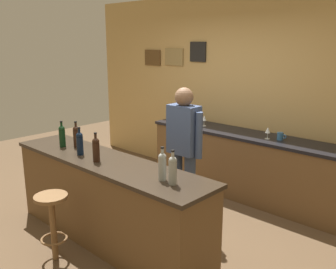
# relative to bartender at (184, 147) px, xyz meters

# --- Properties ---
(ground_plane) EXTENTS (10.00, 10.00, 0.00)m
(ground_plane) POSITION_rel_bartender_xyz_m (-0.32, -0.47, -0.94)
(ground_plane) COLOR brown
(back_wall) EXTENTS (6.00, 0.09, 2.80)m
(back_wall) POSITION_rel_bartender_xyz_m (-0.33, 1.56, 0.47)
(back_wall) COLOR tan
(back_wall) RESTS_ON ground_plane
(bar_counter) EXTENTS (2.62, 0.60, 0.92)m
(bar_counter) POSITION_rel_bartender_xyz_m (-0.32, -0.87, -0.47)
(bar_counter) COLOR brown
(bar_counter) RESTS_ON ground_plane
(side_counter) EXTENTS (2.88, 0.56, 0.90)m
(side_counter) POSITION_rel_bartender_xyz_m (0.08, 1.18, -0.48)
(side_counter) COLOR brown
(side_counter) RESTS_ON ground_plane
(bartender) EXTENTS (0.52, 0.21, 1.62)m
(bartender) POSITION_rel_bartender_xyz_m (0.00, 0.00, 0.00)
(bartender) COLOR #384766
(bartender) RESTS_ON ground_plane
(bar_stool) EXTENTS (0.32, 0.32, 0.68)m
(bar_stool) POSITION_rel_bartender_xyz_m (-0.42, -1.46, -0.48)
(bar_stool) COLOR brown
(bar_stool) RESTS_ON ground_plane
(wine_bottle_a) EXTENTS (0.07, 0.07, 0.31)m
(wine_bottle_a) POSITION_rel_bartender_xyz_m (-1.08, -0.90, 0.12)
(wine_bottle_a) COLOR black
(wine_bottle_a) RESTS_ON bar_counter
(wine_bottle_b) EXTENTS (0.07, 0.07, 0.31)m
(wine_bottle_b) POSITION_rel_bartender_xyz_m (-0.94, -0.80, 0.12)
(wine_bottle_b) COLOR black
(wine_bottle_b) RESTS_ON bar_counter
(wine_bottle_c) EXTENTS (0.07, 0.07, 0.31)m
(wine_bottle_c) POSITION_rel_bartender_xyz_m (-0.66, -0.95, 0.12)
(wine_bottle_c) COLOR black
(wine_bottle_c) RESTS_ON bar_counter
(wine_bottle_d) EXTENTS (0.07, 0.07, 0.31)m
(wine_bottle_d) POSITION_rel_bartender_xyz_m (-0.34, -0.97, 0.12)
(wine_bottle_d) COLOR black
(wine_bottle_d) RESTS_ON bar_counter
(wine_bottle_e) EXTENTS (0.07, 0.07, 0.31)m
(wine_bottle_e) POSITION_rel_bartender_xyz_m (0.51, -0.89, 0.12)
(wine_bottle_e) COLOR #999E99
(wine_bottle_e) RESTS_ON bar_counter
(wine_bottle_f) EXTENTS (0.07, 0.07, 0.31)m
(wine_bottle_f) POSITION_rel_bartender_xyz_m (0.65, -0.90, 0.12)
(wine_bottle_f) COLOR #999E99
(wine_bottle_f) RESTS_ON bar_counter
(wine_glass_a) EXTENTS (0.07, 0.07, 0.16)m
(wine_glass_a) POSITION_rel_bartender_xyz_m (-0.84, 1.13, 0.07)
(wine_glass_a) COLOR silver
(wine_glass_a) RESTS_ON side_counter
(wine_glass_b) EXTENTS (0.07, 0.07, 0.16)m
(wine_glass_b) POSITION_rel_bartender_xyz_m (-0.59, 1.15, 0.07)
(wine_glass_b) COLOR silver
(wine_glass_b) RESTS_ON side_counter
(wine_glass_c) EXTENTS (0.07, 0.07, 0.16)m
(wine_glass_c) POSITION_rel_bartender_xyz_m (0.46, 1.11, 0.07)
(wine_glass_c) COLOR silver
(wine_glass_c) RESTS_ON side_counter
(coffee_mug) EXTENTS (0.13, 0.08, 0.09)m
(coffee_mug) POSITION_rel_bartender_xyz_m (0.60, 1.18, 0.01)
(coffee_mug) COLOR #336699
(coffee_mug) RESTS_ON side_counter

